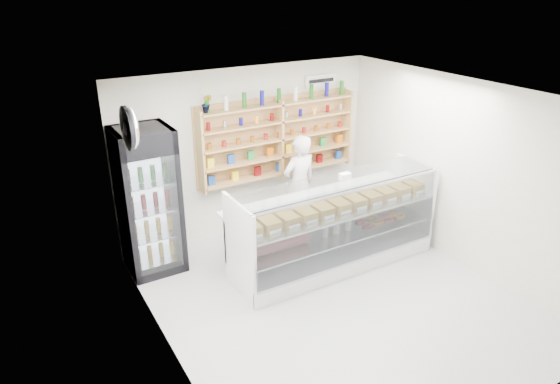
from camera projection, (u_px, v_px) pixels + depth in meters
room at (338, 207)px, 6.31m from camera, size 5.00×5.00×5.00m
display_counter at (333, 241)px, 7.58m from camera, size 3.20×0.96×1.39m
shop_worker at (299, 185)px, 8.34m from camera, size 0.66×0.46×1.74m
drinks_cooler at (149, 201)px, 7.19m from camera, size 0.79×0.77×2.19m
wall_shelving at (279, 138)px, 8.32m from camera, size 2.84×0.28×1.33m
potted_plant at (207, 103)px, 7.44m from camera, size 0.19×0.17×0.28m
security_mirror at (131, 128)px, 5.84m from camera, size 0.15×0.50×0.50m
wall_sign at (321, 80)px, 8.50m from camera, size 0.62×0.03×0.20m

